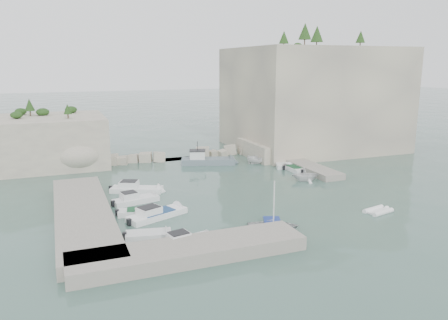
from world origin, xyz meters
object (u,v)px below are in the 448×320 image
object	(u,v)px
tender_east_a	(305,181)
tender_east_d	(260,163)
motorboat_f	(187,245)
work_boat	(208,164)
rowboat	(273,230)
inflatable_dinghy	(378,212)
tender_east_c	(281,166)
tender_east_b	(294,171)
motorboat_d	(157,217)
motorboat_c	(139,215)
motorboat_a	(137,192)
motorboat_e	(149,238)
motorboat_b	(136,203)

from	to	relation	value
tender_east_a	tender_east_d	xyz separation A→B (m)	(-1.10, 10.84, 0.00)
motorboat_f	work_boat	world-z (taller)	work_boat
rowboat	inflatable_dinghy	size ratio (longest dim) A/B	1.51
inflatable_dinghy	tender_east_c	distance (m)	21.26
tender_east_d	tender_east_b	bearing A→B (deg)	-149.52
motorboat_d	inflatable_dinghy	world-z (taller)	motorboat_d
motorboat_c	motorboat_f	world-z (taller)	motorboat_f
work_boat	rowboat	bearing A→B (deg)	-77.64
inflatable_dinghy	tender_east_b	bearing A→B (deg)	74.11
tender_east_d	motorboat_f	bearing A→B (deg)	149.95
motorboat_d	tender_east_a	world-z (taller)	tender_east_a
tender_east_a	inflatable_dinghy	bearing A→B (deg)	-166.45
motorboat_f	motorboat_d	bearing A→B (deg)	83.31
motorboat_f	work_boat	xyz separation A→B (m)	(11.33, 27.15, 0.00)
motorboat_a	tender_east_d	xyz separation A→B (m)	(19.57, 8.01, 0.00)
rowboat	motorboat_d	bearing A→B (deg)	73.49
tender_east_a	work_boat	xyz separation A→B (m)	(-8.31, 13.30, 0.00)
motorboat_d	motorboat_e	world-z (taller)	motorboat_d
tender_east_d	work_boat	xyz separation A→B (m)	(-7.21, 2.46, 0.00)
motorboat_d	tender_east_d	distance (m)	25.93
tender_east_d	work_boat	size ratio (longest dim) A/B	0.47
motorboat_d	work_boat	size ratio (longest dim) A/B	0.77
tender_east_b	tender_east_d	distance (m)	6.24
motorboat_b	tender_east_d	bearing A→B (deg)	18.14
motorboat_a	motorboat_d	distance (m)	9.30
rowboat	tender_east_d	distance (m)	26.37
tender_east_c	work_boat	size ratio (longest dim) A/B	0.61
motorboat_c	tender_east_a	distance (m)	22.52
tender_east_c	motorboat_c	bearing A→B (deg)	140.79
tender_east_b	rowboat	bearing A→B (deg)	145.84
motorboat_a	tender_east_b	xyz separation A→B (m)	(22.07, 2.29, 0.00)
motorboat_a	motorboat_f	xyz separation A→B (m)	(1.03, -16.68, 0.00)
motorboat_a	tender_east_d	distance (m)	21.15
rowboat	inflatable_dinghy	distance (m)	11.86
tender_east_c	motorboat_b	bearing A→B (deg)	133.32
motorboat_e	work_boat	size ratio (longest dim) A/B	0.49
motorboat_e	tender_east_b	bearing A→B (deg)	45.79
motorboat_e	rowboat	bearing A→B (deg)	-0.40
motorboat_c	work_boat	size ratio (longest dim) A/B	0.50
motorboat_d	inflatable_dinghy	xyz separation A→B (m)	(20.75, -6.55, 0.00)
motorboat_a	tender_east_b	bearing A→B (deg)	30.68
motorboat_d	tender_east_d	bearing A→B (deg)	19.12
tender_east_b	work_boat	size ratio (longest dim) A/B	0.54
tender_east_a	tender_east_b	xyz separation A→B (m)	(1.40, 5.13, 0.00)
tender_east_a	work_boat	size ratio (longest dim) A/B	0.42
motorboat_b	work_boat	bearing A→B (deg)	35.31
work_boat	motorboat_e	bearing A→B (deg)	-100.39
inflatable_dinghy	tender_east_b	world-z (taller)	tender_east_b
rowboat	motorboat_c	bearing A→B (deg)	72.75
tender_east_d	rowboat	bearing A→B (deg)	163.59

